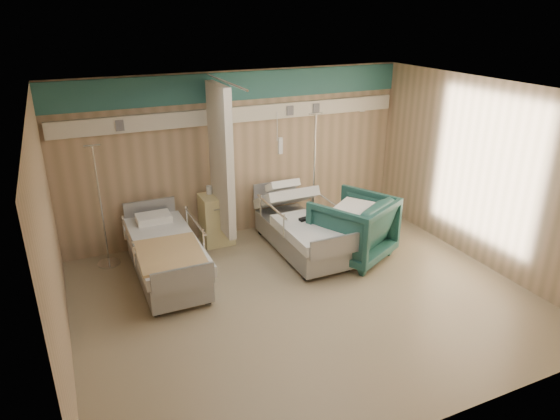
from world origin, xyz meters
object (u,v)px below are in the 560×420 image
object	(u,v)px
bed_right	(302,234)
bed_left	(166,260)
visitor_armchair	(353,228)
iv_stand_right	(313,207)
bedside_cabinet	(216,219)
iv_stand_left	(106,241)

from	to	relation	value
bed_right	bed_left	bearing A→B (deg)	180.00
visitor_armchair	bed_right	bearing A→B (deg)	-64.71
bed_left	iv_stand_right	size ratio (longest dim) A/B	1.02
visitor_armchair	iv_stand_right	size ratio (longest dim) A/B	0.53
visitor_armchair	iv_stand_right	world-z (taller)	iv_stand_right
bed_left	iv_stand_right	world-z (taller)	iv_stand_right
bedside_cabinet	visitor_armchair	world-z (taller)	visitor_armchair
bed_left	bedside_cabinet	bearing A→B (deg)	40.60
visitor_armchair	iv_stand_right	distance (m)	1.21
visitor_armchair	iv_stand_right	bearing A→B (deg)	-113.85
visitor_armchair	bedside_cabinet	bearing A→B (deg)	-65.02
bed_left	iv_stand_right	bearing A→B (deg)	14.19
iv_stand_right	iv_stand_left	bearing A→B (deg)	177.78
iv_stand_left	iv_stand_right	bearing A→B (deg)	-2.22
bed_right	visitor_armchair	xyz separation A→B (m)	(0.65, -0.50, 0.19)
bedside_cabinet	iv_stand_left	xyz separation A→B (m)	(-1.79, -0.06, -0.03)
bed_left	iv_stand_left	distance (m)	1.12
bed_left	iv_stand_left	xyz separation A→B (m)	(-0.74, 0.84, 0.08)
bed_left	visitor_armchair	bearing A→B (deg)	-9.95
bed_left	bed_right	bearing A→B (deg)	0.00
bedside_cabinet	iv_stand_left	world-z (taller)	iv_stand_left
visitor_armchair	iv_stand_left	size ratio (longest dim) A/B	0.58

